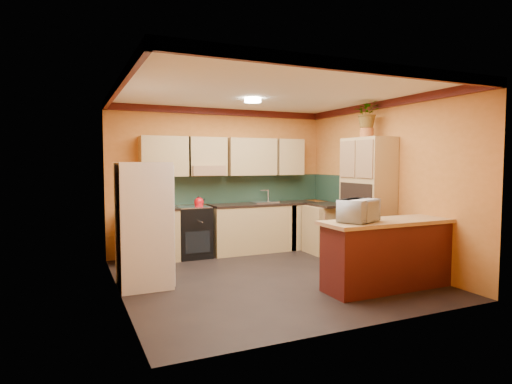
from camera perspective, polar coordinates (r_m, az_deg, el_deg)
room_shell at (r=6.47m, az=0.88°, el=7.45°), size 4.24×4.24×2.72m
base_cabinets_back at (r=7.94m, az=-4.04°, el=-5.13°), size 3.65×0.60×0.88m
countertop_back at (r=7.88m, az=-4.05°, el=-1.83°), size 3.65×0.62×0.04m
stove at (r=7.75m, az=-8.40°, el=-5.28°), size 0.58×0.58×0.91m
kettle at (r=7.66m, az=-7.62°, el=-1.27°), size 0.20×0.20×0.18m
sink at (r=8.18m, az=1.05°, el=-1.36°), size 0.48×0.40×0.03m
base_cabinets_right at (r=8.19m, az=9.62°, el=-4.90°), size 0.60×0.80×0.88m
countertop_right at (r=8.13m, az=9.65°, el=-1.70°), size 0.62×0.80×0.04m
fridge at (r=6.01m, az=-14.76°, el=-4.26°), size 0.68×0.66×1.70m
pantry at (r=7.30m, az=14.63°, el=-1.24°), size 0.48×0.90×2.10m
fern_pot at (r=7.32m, az=14.54°, el=7.63°), size 0.22×0.22×0.16m
fern at (r=7.35m, az=14.59°, el=10.16°), size 0.54×0.50×0.49m
breakfast_bar at (r=6.07m, az=17.16°, el=-8.16°), size 1.80×0.55×0.88m
bar_top at (r=5.99m, az=17.25°, el=-3.81°), size 1.90×0.65×0.05m
microwave at (r=5.65m, az=13.53°, el=-2.43°), size 0.63×0.55×0.29m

